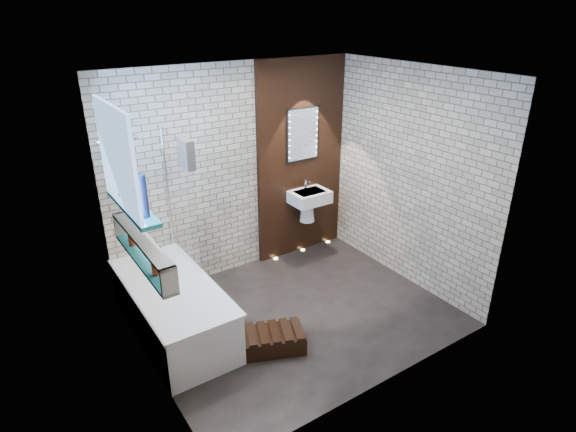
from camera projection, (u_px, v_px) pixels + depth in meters
ground at (295, 315)px, 5.34m from camera, size 3.20×3.20×0.00m
room_shell at (296, 207)px, 4.81m from camera, size 3.24×3.20×2.60m
walnut_panel at (301, 160)px, 6.26m from camera, size 1.30×0.06×2.60m
clerestory_window at (120, 169)px, 4.04m from camera, size 0.18×1.00×0.94m
display_niche at (143, 250)px, 4.19m from camera, size 0.14×1.30×0.26m
bathtub at (173, 309)px, 4.95m from camera, size 0.79×1.74×0.70m
bath_screen at (181, 200)px, 5.06m from camera, size 0.01×0.78×1.40m
towel at (186, 154)px, 4.61m from camera, size 0.09×0.22×0.29m
shower_head at (129, 138)px, 4.59m from camera, size 0.18×0.18×0.02m
washbasin at (309, 201)px, 6.32m from camera, size 0.50×0.36×0.58m
led_mirror at (303, 134)px, 6.09m from camera, size 0.50×0.02×0.70m
walnut_step at (263, 342)px, 4.77m from camera, size 0.89×0.64×0.18m
niche_bottles at (144, 254)px, 4.19m from camera, size 0.06×0.70×0.15m
sill_vases at (133, 194)px, 4.16m from camera, size 0.21×0.50×0.37m
floor_uplights at (303, 250)px, 6.73m from camera, size 0.96×0.06×0.01m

